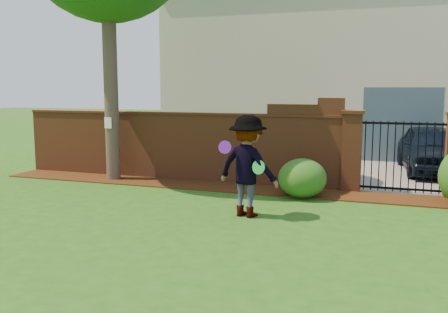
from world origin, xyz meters
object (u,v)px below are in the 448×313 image
(car, at_px, (433,150))
(frisbee_green, at_px, (259,167))
(man, at_px, (246,166))
(frisbee_purple, at_px, (225,147))

(car, distance_m, frisbee_green, 7.16)
(car, distance_m, man, 7.13)
(frisbee_purple, distance_m, frisbee_green, 0.72)
(man, height_order, frisbee_green, man)
(car, relative_size, man, 2.09)
(frisbee_purple, xyz_separation_m, frisbee_green, (0.63, 0.03, -0.34))
(frisbee_purple, bearing_deg, car, 58.34)
(car, bearing_deg, man, -126.19)
(frisbee_purple, height_order, frisbee_green, frisbee_purple)
(man, height_order, frisbee_purple, man)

